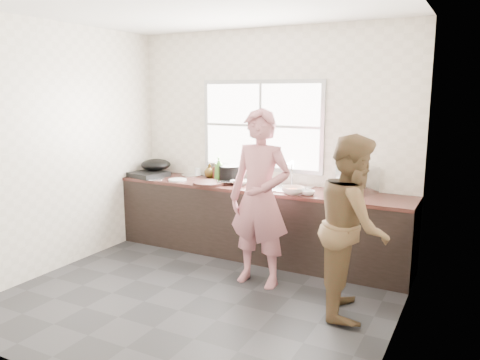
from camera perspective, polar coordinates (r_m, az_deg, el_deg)
The scene contains 30 objects.
floor at distance 4.72m, azimuth -4.91°, elevation -13.92°, with size 3.60×3.20×0.01m, color #29292B.
ceiling at distance 4.35m, azimuth -5.52°, elevation 20.54°, with size 3.60×3.20×0.01m, color silver.
wall_back at distance 5.73m, azimuth 3.58°, elevation 4.61°, with size 3.60×0.01×2.70m, color silver.
wall_left at distance 5.52m, azimuth -21.15°, elevation 3.67°, with size 0.01×3.20×2.70m, color silver.
wall_right at distance 3.69m, azimuth 19.08°, elevation 0.61°, with size 0.01×3.20×2.70m, color beige.
wall_front at distance 3.13m, azimuth -21.37°, elevation -1.25°, with size 3.60×0.01×2.70m, color silver.
cabinet at distance 5.63m, azimuth 2.15°, elevation -5.24°, with size 3.60×0.62×0.82m, color black.
countertop at distance 5.53m, azimuth 2.18°, elevation -0.95°, with size 3.60×0.64×0.04m, color #3C1E18.
sink at distance 5.39m, azimuth 5.54°, elevation -1.04°, with size 0.55×0.45×0.02m, color silver.
faucet at distance 5.54m, azimuth 6.35°, elevation 0.80°, with size 0.02×0.02×0.30m, color silver.
window_frame at distance 5.75m, azimuth 2.63°, elevation 6.63°, with size 1.60×0.05×1.10m, color #9EA0A5.
window_glazing at distance 5.72m, azimuth 2.52°, elevation 6.62°, with size 1.50×0.01×1.00m, color white.
woman at distance 4.73m, azimuth 2.43°, elevation -2.96°, with size 0.61×0.40×1.68m, color #BF727A.
person_side at distance 4.24m, azimuth 13.61°, elevation -5.41°, with size 0.78×0.61×1.61m, color brown.
cutting_board at distance 5.60m, azimuth -3.86°, elevation -0.42°, with size 0.37×0.37×0.04m, color black.
cleaver at distance 5.57m, azimuth -1.75°, elevation -0.20°, with size 0.20×0.10×0.01m, color silver.
bowl_mince at distance 5.61m, azimuth -0.01°, elevation -0.29°, with size 0.22×0.22×0.05m, color silver.
bowl_crabs at distance 5.13m, azimuth 6.47°, elevation -1.36°, with size 0.20×0.20×0.06m, color silver.
bowl_held at distance 5.10m, azimuth 8.29°, elevation -1.48°, with size 0.19×0.19×0.06m, color silver.
black_pot at distance 5.80m, azimuth -1.20°, elevation 0.78°, with size 0.27×0.27×0.20m, color black.
plate_food at distance 5.92m, azimuth -7.63°, elevation 0.02°, with size 0.23×0.23×0.02m, color silver.
bottle_green at distance 5.84m, azimuth -2.60°, elevation 1.37°, with size 0.12×0.12×0.30m, color #3E7C28.
bottle_brown_tall at distance 6.02m, azimuth -2.71°, elevation 1.16°, with size 0.09×0.09×0.20m, color #491C12.
bottle_brown_short at distance 6.09m, azimuth -3.73°, elevation 1.10°, with size 0.13×0.13×0.16m, color #453111.
glass_jar at distance 6.19m, azimuth -5.17°, elevation 0.97°, with size 0.08×0.08×0.11m, color silver.
burner at distance 6.25m, azimuth -11.07°, elevation 0.68°, with size 0.41×0.41×0.06m, color black.
wok at distance 6.37m, azimuth -10.22°, elevation 1.85°, with size 0.40×0.40×0.15m, color black.
dish_rack at distance 5.32m, azimuth 14.09°, elevation 0.08°, with size 0.39×0.27×0.29m, color #BBBFC2.
pot_lid_left at distance 6.06m, azimuth -10.31°, elevation 0.15°, with size 0.23×0.23×0.01m, color silver.
pot_lid_right at distance 6.25m, azimuth -5.90°, elevation 0.61°, with size 0.27×0.27×0.01m, color silver.
Camera 1 is at (2.34, -3.59, 1.96)m, focal length 35.00 mm.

